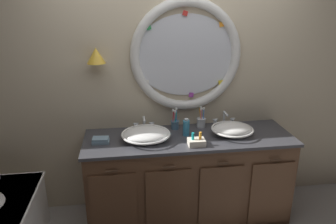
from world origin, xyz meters
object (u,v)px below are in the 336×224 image
object	(u,v)px
sink_basin_right	(232,129)
toothbrush_holder_right	(201,122)
soap_dispenser	(186,128)
folded_hand_towel	(101,140)
toothbrush_holder_left	(175,124)
toiletry_basket	(196,142)
sink_basin_left	(146,134)

from	to	relation	value
sink_basin_right	toothbrush_holder_right	world-z (taller)	toothbrush_holder_right
sink_basin_right	toothbrush_holder_right	size ratio (longest dim) A/B	1.83
toothbrush_holder_right	soap_dispenser	distance (m)	0.27
folded_hand_towel	toothbrush_holder_left	bearing A→B (deg)	17.70
soap_dispenser	toiletry_basket	distance (m)	0.24
toiletry_basket	folded_hand_towel	bearing A→B (deg)	168.35
sink_basin_left	folded_hand_towel	distance (m)	0.41
toothbrush_holder_left	sink_basin_left	bearing A→B (deg)	-143.22
sink_basin_right	toothbrush_holder_left	xyz separation A→B (m)	(-0.51, 0.23, -0.00)
sink_basin_right	toothbrush_holder_right	distance (m)	0.34
toothbrush_holder_right	folded_hand_towel	size ratio (longest dim) A/B	1.43
folded_hand_towel	toiletry_basket	xyz separation A→B (m)	(0.84, -0.17, 0.01)
toothbrush_holder_left	soap_dispenser	distance (m)	0.19
folded_hand_towel	sink_basin_left	bearing A→B (deg)	-0.12
sink_basin_left	soap_dispenser	size ratio (longest dim) A/B	2.52
soap_dispenser	toiletry_basket	world-z (taller)	soap_dispenser
toiletry_basket	sink_basin_left	bearing A→B (deg)	158.26
toothbrush_holder_right	sink_basin_right	bearing A→B (deg)	-44.73
sink_basin_right	sink_basin_left	bearing A→B (deg)	180.00
toothbrush_holder_left	folded_hand_towel	xyz separation A→B (m)	(-0.71, -0.23, -0.03)
soap_dispenser	folded_hand_towel	size ratio (longest dim) A/B	1.17
toothbrush_holder_left	toiletry_basket	world-z (taller)	toothbrush_holder_left
toothbrush_holder_left	soap_dispenser	world-z (taller)	toothbrush_holder_left
soap_dispenser	sink_basin_left	bearing A→B (deg)	-172.14
toothbrush_holder_right	toiletry_basket	size ratio (longest dim) A/B	1.48
toothbrush_holder_right	soap_dispenser	xyz separation A→B (m)	(-0.19, -0.19, 0.03)
toothbrush_holder_right	folded_hand_towel	distance (m)	1.01
soap_dispenser	folded_hand_towel	distance (m)	0.80
toothbrush_holder_left	soap_dispenser	size ratio (longest dim) A/B	1.23
toothbrush_holder_left	soap_dispenser	bearing A→B (deg)	-66.08
toothbrush_holder_left	toiletry_basket	size ratio (longest dim) A/B	1.49
toothbrush_holder_right	toiletry_basket	xyz separation A→B (m)	(-0.14, -0.41, -0.02)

